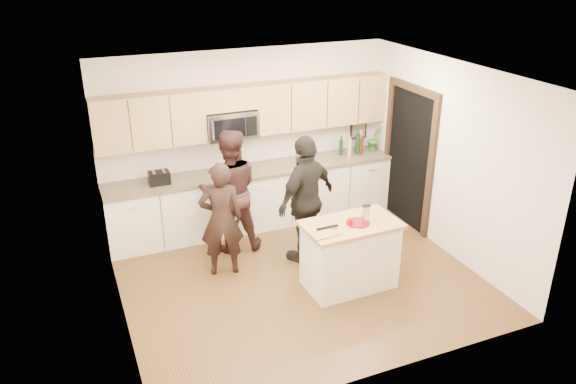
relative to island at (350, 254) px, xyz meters
name	(u,v)px	position (x,y,z in m)	size (l,w,h in m)	color
floor	(299,277)	(-0.52, 0.42, -0.45)	(4.50, 4.50, 0.00)	brown
room_shell	(300,155)	(-0.52, 0.42, 1.28)	(4.52, 4.02, 2.71)	beige
back_cabinetry	(255,197)	(-0.52, 2.11, 0.02)	(4.50, 0.66, 0.94)	silver
upper_cabinetry	(252,109)	(-0.49, 2.25, 1.39)	(4.50, 0.33, 0.75)	tan
microwave	(231,124)	(-0.83, 2.22, 1.20)	(0.76, 0.41, 0.40)	silver
doorway	(409,153)	(1.71, 1.32, 0.70)	(0.06, 1.25, 2.20)	black
framed_picture	(358,128)	(1.43, 2.40, 0.83)	(0.30, 0.03, 0.38)	black
dish_towel	(197,192)	(-1.47, 1.92, 0.35)	(0.34, 0.60, 0.48)	white
island	(350,254)	(0.00, 0.00, 0.00)	(1.22, 0.73, 0.90)	silver
red_plate	(358,223)	(0.07, -0.04, 0.45)	(0.30, 0.30, 0.02)	maroon
box_grater	(366,213)	(0.17, -0.05, 0.58)	(0.10, 0.06, 0.22)	silver
drink_glass	(350,222)	(-0.05, -0.05, 0.49)	(0.07, 0.07, 0.09)	maroon
cutting_board	(323,235)	(-0.46, -0.16, 0.46)	(0.28, 0.18, 0.02)	tan
tongs	(327,227)	(-0.35, -0.04, 0.47)	(0.29, 0.03, 0.02)	black
knife	(336,234)	(-0.33, -0.22, 0.47)	(0.19, 0.02, 0.01)	silver
toaster	(159,178)	(-1.96, 2.09, 0.58)	(0.29, 0.21, 0.18)	black
bottle_cluster	(356,143)	(1.24, 2.14, 0.66)	(0.48, 0.30, 0.39)	black
orchid	(374,138)	(1.58, 2.14, 0.70)	(0.23, 0.19, 0.42)	#367B31
woman_left	(221,219)	(-1.40, 0.95, 0.33)	(0.57, 0.38, 1.57)	black
woman_center	(230,191)	(-1.09, 1.55, 0.44)	(0.87, 0.68, 1.79)	#321B19
woman_right	(306,199)	(-0.22, 0.86, 0.45)	(1.06, 0.44, 1.80)	black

